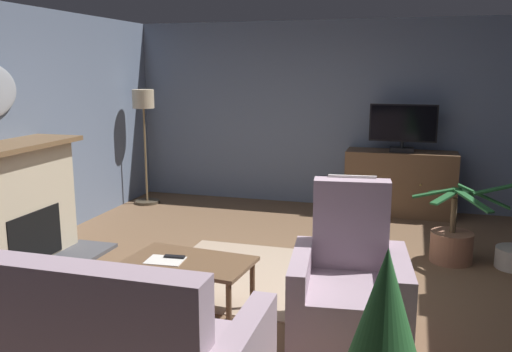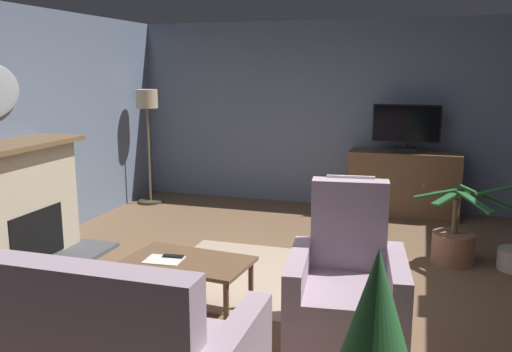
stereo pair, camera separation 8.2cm
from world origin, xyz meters
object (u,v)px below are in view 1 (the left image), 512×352
cat (133,267)px  coffee_table (189,266)px  tv_cabinet (400,185)px  tv_remote (174,257)px  armchair_in_far_corner (349,293)px  fireplace (15,208)px  potted_plant_tall_palm_by_window (452,243)px  floor_lamp (144,118)px  television (403,127)px  folded_newspaper (165,260)px

cat → coffee_table: bearing=-32.9°
tv_cabinet → tv_remote: bearing=-115.0°
tv_remote → armchair_in_far_corner: 1.44m
armchair_in_far_corner → fireplace: bearing=170.1°
potted_plant_tall_palm_by_window → floor_lamp: bearing=161.9°
tv_cabinet → potted_plant_tall_palm_by_window: 1.88m
cat → tv_cabinet: bearing=52.5°
floor_lamp → coffee_table: bearing=-57.4°
fireplace → armchair_in_far_corner: size_ratio=1.36×
armchair_in_far_corner → floor_lamp: bearing=135.6°
coffee_table → potted_plant_tall_palm_by_window: (2.14, 1.87, -0.20)m
floor_lamp → fireplace: bearing=-90.9°
tv_cabinet → armchair_in_far_corner: 3.72m
coffee_table → television: bearing=66.5°
floor_lamp → armchair_in_far_corner: bearing=-44.4°
armchair_in_far_corner → cat: size_ratio=1.76×
television → tv_remote: (-1.70, -3.58, -0.76)m
floor_lamp → cat: bearing=-65.2°
television → floor_lamp: floor_lamp is taller
tv_remote → floor_lamp: size_ratio=0.10×
fireplace → tv_remote: (1.98, -0.52, -0.14)m
coffee_table → potted_plant_tall_palm_by_window: bearing=41.0°
fireplace → television: 4.83m
fireplace → cat: size_ratio=2.38×
tv_remote → potted_plant_tall_palm_by_window: bearing=33.9°
television → potted_plant_tall_palm_by_window: size_ratio=0.93×
tv_cabinet → folded_newspaper: (-1.74, -3.71, 0.04)m
tv_cabinet → coffee_table: bearing=-113.2°
fireplace → armchair_in_far_corner: 3.48m
potted_plant_tall_palm_by_window → armchair_in_far_corner: bearing=-113.5°
fireplace → coffee_table: (2.12, -0.53, -0.20)m
television → floor_lamp: bearing=-174.6°
fireplace → television: size_ratio=1.80×
television → cat: bearing=-127.9°
fireplace → cat: (1.30, 0.00, -0.50)m
television → armchair_in_far_corner: bearing=-94.1°
fireplace → floor_lamp: (0.04, 2.72, 0.67)m
television → potted_plant_tall_palm_by_window: bearing=-71.4°
fireplace → potted_plant_tall_palm_by_window: size_ratio=1.68×
coffee_table → armchair_in_far_corner: 1.30m
tv_remote → tv_cabinet: bearing=59.7°
fireplace → armchair_in_far_corner: bearing=-9.9°
coffee_table → potted_plant_tall_palm_by_window: 2.85m
fireplace → cat: fireplace is taller
folded_newspaper → floor_lamp: size_ratio=0.18×
fireplace → tv_cabinet: (3.68, 3.12, -0.19)m
television → tv_cabinet: bearing=90.0°
cat → armchair_in_far_corner: bearing=-15.8°
tv_remote → potted_plant_tall_palm_by_window: (2.28, 1.86, -0.26)m
folded_newspaper → potted_plant_tall_palm_by_window: (2.32, 1.94, -0.25)m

